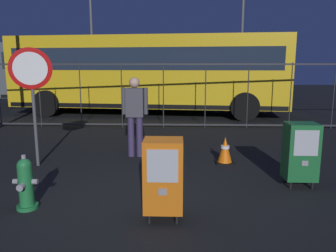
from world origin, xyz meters
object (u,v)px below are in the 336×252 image
Objects in this scene: traffic_cone at (225,150)px; bus_near at (148,71)px; stop_sign at (32,82)px; newspaper_box_secondary at (301,151)px; bus_far at (110,70)px; fire_hydrant at (26,184)px; pedestrian at (135,112)px; newspaper_box_primary at (163,175)px; street_light_near_right at (91,29)px; street_light_far_left at (242,22)px.

bus_near reaches higher than traffic_cone.
bus_near reaches higher than stop_sign.
bus_far is at bearing 114.78° from newspaper_box_secondary.
pedestrian is (1.12, 2.65, 0.60)m from fire_hydrant.
bus_far reaches higher than newspaper_box_primary.
traffic_cone is at bearing 4.51° from stop_sign.
bus_near reaches higher than pedestrian.
street_light_near_right is (-6.71, 13.17, 3.32)m from newspaper_box_secondary.
newspaper_box_primary is 2.68m from traffic_cone.
pedestrian is at bearing -111.66° from street_light_far_left.
street_light_far_left is (2.18, 10.55, 3.76)m from traffic_cone.
pedestrian is at bearing -76.38° from bus_far.
street_light_far_left is (4.32, 3.80, 2.31)m from bus_near.
bus_near reaches higher than fire_hydrant.
newspaper_box_secondary is 0.15× the size of street_light_far_left.
newspaper_box_primary and newspaper_box_secondary have the same top height.
street_light_far_left is at bearing 61.82° from stop_sign.
bus_far is (-3.35, 13.05, 1.14)m from newspaper_box_primary.
street_light_near_right reaches higher than newspaper_box_primary.
newspaper_box_primary is 1.00× the size of newspaper_box_secondary.
stop_sign is 12.64m from street_light_near_right.
traffic_cone is at bearing 36.63° from fire_hydrant.
pedestrian is 10.52m from bus_far.
street_light_far_left is at bearing 75.84° from newspaper_box_primary.
street_light_near_right reaches higher than fire_hydrant.
street_light_far_left reaches higher than pedestrian.
bus_far is at bearing 179.37° from street_light_far_left.
fire_hydrant is 0.73× the size of newspaper_box_secondary.
street_light_near_right is (-5.70, 11.97, 3.63)m from traffic_cone.
fire_hydrant is 1.88m from newspaper_box_primary.
bus_far reaches higher than pedestrian.
street_light_near_right is at bearing 107.73° from newspaper_box_primary.
newspaper_box_secondary is (3.96, 0.99, 0.22)m from fire_hydrant.
newspaper_box_secondary is 1.92× the size of traffic_cone.
bus_far reaches higher than traffic_cone.
traffic_cone is (2.95, 2.19, -0.09)m from fire_hydrant.
stop_sign is 2.05m from pedestrian.
street_light_near_right is (-2.07, 12.26, 2.29)m from stop_sign.
bus_far is (-2.61, 10.17, 0.76)m from pedestrian.
newspaper_box_primary is at bearing -76.41° from bus_far.
fire_hydrant is 9.08m from bus_near.
newspaper_box_secondary is 3.31m from pedestrian.
pedestrian is 6.35m from bus_near.
traffic_cone is 0.08× the size of street_light_far_left.
pedestrian reaches higher than newspaper_box_secondary.
stop_sign is 3.88m from traffic_cone.
stop_sign is 12.53m from street_light_far_left.
street_light_far_left reaches higher than stop_sign.
stop_sign is 10.94m from bus_far.
street_light_near_right is at bearing 100.99° from fire_hydrant.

